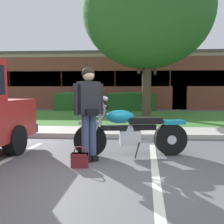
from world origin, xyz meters
TOP-DOWN VIEW (x-y plane):
  - ground_plane at (0.00, 0.00)m, footprint 140.00×140.00m
  - curb_strip at (0.00, 3.26)m, footprint 60.00×0.20m
  - concrete_walk at (0.00, 4.11)m, footprint 60.00×1.50m
  - grass_lawn at (0.00, 8.29)m, footprint 60.00×6.87m
  - stall_stripe_1 at (0.84, 0.20)m, footprint 0.46×4.40m
  - motorcycle at (0.57, 1.41)m, footprint 2.24×0.82m
  - rider_person at (-0.28, 1.00)m, footprint 0.50×0.41m
  - handbag at (-0.38, 0.60)m, footprint 0.28×0.13m
  - shade_tree at (1.38, 8.86)m, footprint 6.28×6.28m
  - hedge_left at (-2.77, 12.12)m, footprint 2.76×0.90m
  - hedge_center_left at (0.66, 12.12)m, footprint 3.07×0.90m
  - brick_building at (-0.43, 18.58)m, footprint 22.95×9.17m

SIDE VIEW (x-z plane):
  - ground_plane at x=0.00m, z-range 0.00..0.00m
  - stall_stripe_1 at x=0.84m, z-range 0.00..0.01m
  - grass_lawn at x=0.00m, z-range 0.00..0.06m
  - concrete_walk at x=0.00m, z-range 0.00..0.08m
  - curb_strip at x=0.00m, z-range 0.00..0.12m
  - handbag at x=-0.38m, z-range -0.04..0.32m
  - motorcycle at x=0.57m, z-range -0.14..1.12m
  - hedge_left at x=-2.77m, z-range 0.03..1.27m
  - hedge_center_left at x=0.66m, z-range 0.03..1.27m
  - rider_person at x=-0.28m, z-range 0.14..1.84m
  - brick_building at x=-0.43m, z-range 0.00..4.17m
  - shade_tree at x=1.38m, z-range 1.18..8.91m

